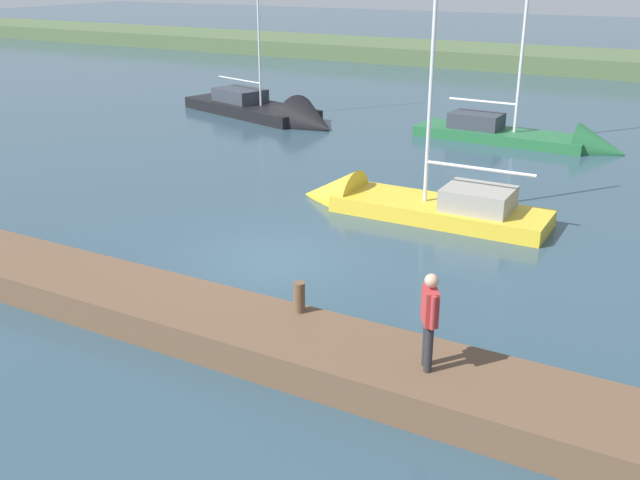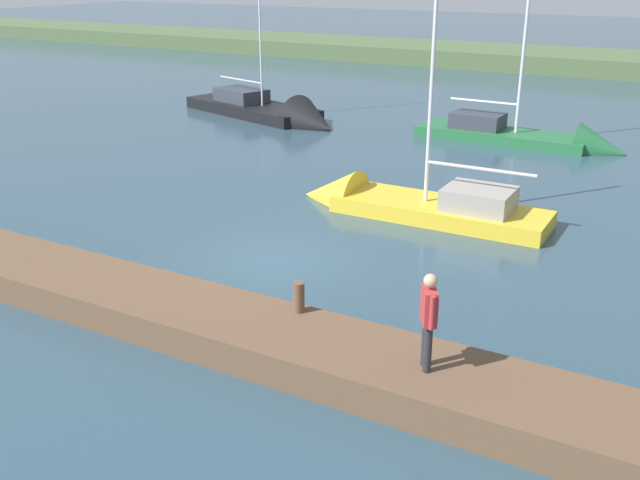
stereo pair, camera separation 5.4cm
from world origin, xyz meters
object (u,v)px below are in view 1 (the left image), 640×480
sailboat_far_right (400,207)px  person_on_dock (430,315)px  sailboat_outer_mooring (275,116)px  sailboat_mid_channel (534,141)px  mooring_post_far (299,297)px

sailboat_far_right → person_on_dock: (-4.37, 9.19, 1.52)m
sailboat_outer_mooring → sailboat_mid_channel: sailboat_mid_channel is taller
sailboat_outer_mooring → person_on_dock: size_ratio=5.78×
mooring_post_far → sailboat_far_right: size_ratio=0.07×
mooring_post_far → sailboat_far_right: sailboat_far_right is taller
sailboat_far_right → sailboat_outer_mooring: bearing=-42.4°
sailboat_far_right → person_on_dock: bearing=115.6°
mooring_post_far → sailboat_mid_channel: (-0.09, -19.18, -0.82)m
sailboat_far_right → sailboat_outer_mooring: size_ratio=0.83×
mooring_post_far → sailboat_outer_mooring: size_ratio=0.06×
mooring_post_far → sailboat_outer_mooring: bearing=-56.3°
sailboat_outer_mooring → sailboat_mid_channel: bearing=20.8°
mooring_post_far → sailboat_far_right: 8.55m
sailboat_mid_channel → mooring_post_far: bearing=-88.1°
sailboat_far_right → sailboat_mid_channel: sailboat_mid_channel is taller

